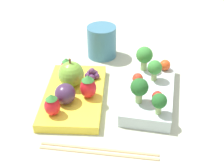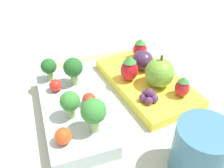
% 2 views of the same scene
% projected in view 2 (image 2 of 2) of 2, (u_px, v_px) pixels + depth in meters
% --- Properties ---
extents(ground_plane, '(4.00, 4.00, 0.00)m').
position_uv_depth(ground_plane, '(108.00, 99.00, 0.47)').
color(ground_plane, '#ADB7A3').
extents(bento_box_savoury, '(0.23, 0.13, 0.03)m').
position_uv_depth(bento_box_savoury, '(73.00, 111.00, 0.43)').
color(bento_box_savoury, silver).
rests_on(bento_box_savoury, ground_plane).
extents(bento_box_fruit, '(0.22, 0.13, 0.02)m').
position_uv_depth(bento_box_fruit, '(145.00, 81.00, 0.50)').
color(bento_box_fruit, yellow).
rests_on(bento_box_fruit, ground_plane).
extents(broccoli_floret_0, '(0.03, 0.03, 0.04)m').
position_uv_depth(broccoli_floret_0, '(49.00, 67.00, 0.46)').
color(broccoli_floret_0, '#93B770').
rests_on(broccoli_floret_0, bento_box_savoury).
extents(broccoli_floret_1, '(0.03, 0.03, 0.05)m').
position_uv_depth(broccoli_floret_1, '(70.00, 102.00, 0.38)').
color(broccoli_floret_1, '#93B770').
rests_on(broccoli_floret_1, bento_box_savoury).
extents(broccoli_floret_2, '(0.04, 0.04, 0.05)m').
position_uv_depth(broccoli_floret_2, '(73.00, 68.00, 0.44)').
color(broccoli_floret_2, '#93B770').
rests_on(broccoli_floret_2, bento_box_savoury).
extents(broccoli_floret_3, '(0.04, 0.04, 0.06)m').
position_uv_depth(broccoli_floret_3, '(94.00, 112.00, 0.35)').
color(broccoli_floret_3, '#93B770').
rests_on(broccoli_floret_3, bento_box_savoury).
extents(cherry_tomato_0, '(0.02, 0.02, 0.02)m').
position_uv_depth(cherry_tomato_0, '(63.00, 136.00, 0.35)').
color(cherry_tomato_0, '#DB4C1E').
rests_on(cherry_tomato_0, bento_box_savoury).
extents(cherry_tomato_1, '(0.02, 0.02, 0.02)m').
position_uv_depth(cherry_tomato_1, '(56.00, 85.00, 0.44)').
color(cherry_tomato_1, red).
rests_on(cherry_tomato_1, bento_box_savoury).
extents(cherry_tomato_2, '(0.02, 0.02, 0.02)m').
position_uv_depth(cherry_tomato_2, '(89.00, 99.00, 0.41)').
color(cherry_tomato_2, red).
rests_on(cherry_tomato_2, bento_box_savoury).
extents(apple, '(0.06, 0.06, 0.06)m').
position_uv_depth(apple, '(160.00, 73.00, 0.46)').
color(apple, '#70A838').
rests_on(apple, bento_box_fruit).
extents(strawberry_0, '(0.03, 0.03, 0.04)m').
position_uv_depth(strawberry_0, '(182.00, 87.00, 0.44)').
color(strawberry_0, red).
rests_on(strawberry_0, bento_box_fruit).
extents(strawberry_1, '(0.03, 0.03, 0.05)m').
position_uv_depth(strawberry_1, '(129.00, 69.00, 0.47)').
color(strawberry_1, red).
rests_on(strawberry_1, bento_box_fruit).
extents(strawberry_2, '(0.03, 0.03, 0.05)m').
position_uv_depth(strawberry_2, '(140.00, 49.00, 0.54)').
color(strawberry_2, red).
rests_on(strawberry_2, bento_box_fruit).
extents(plum, '(0.05, 0.04, 0.04)m').
position_uv_depth(plum, '(143.00, 60.00, 0.51)').
color(plum, '#42284C').
rests_on(plum, bento_box_fruit).
extents(grape_cluster, '(0.03, 0.03, 0.03)m').
position_uv_depth(grape_cluster, '(149.00, 96.00, 0.43)').
color(grape_cluster, '#562D5B').
rests_on(grape_cluster, bento_box_fruit).
extents(drinking_cup, '(0.07, 0.07, 0.08)m').
position_uv_depth(drinking_cup, '(201.00, 151.00, 0.33)').
color(drinking_cup, teal).
rests_on(drinking_cup, ground_plane).
extents(chopsticks_pair, '(0.04, 0.21, 0.01)m').
position_uv_depth(chopsticks_pair, '(88.00, 58.00, 0.58)').
color(chopsticks_pair, tan).
rests_on(chopsticks_pair, ground_plane).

